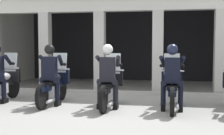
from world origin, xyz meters
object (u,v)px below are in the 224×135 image
police_officer_left (50,69)px  motorcycle_center (110,87)px  motorcycle_right (172,88)px  police_officer_right (172,72)px  police_officer_center (108,71)px  motorcycle_far_left (3,83)px  motorcycle_left (54,85)px

police_officer_left → motorcycle_center: police_officer_left is taller
motorcycle_right → police_officer_right: (-0.00, -0.28, 0.44)m
police_officer_right → police_officer_center: bearing=178.9°
police_officer_center → motorcycle_center: bearing=96.4°
motorcycle_far_left → motorcycle_center: (3.08, -0.23, 0.00)m
motorcycle_far_left → police_officer_center: size_ratio=1.29×
motorcycle_far_left → motorcycle_left: (1.54, -0.09, 0.00)m
motorcycle_left → police_officer_right: 3.14m
motorcycle_left → police_officer_right: police_officer_right is taller
motorcycle_right → motorcycle_center: bearing=178.9°
police_officer_center → police_officer_right: 1.54m
motorcycle_center → police_officer_center: bearing=-83.6°
motorcycle_left → motorcycle_far_left: bearing=179.9°
motorcycle_center → police_officer_left: bearing=-167.9°
police_officer_center → motorcycle_right: size_ratio=0.78×
police_officer_left → motorcycle_center: 1.61m
motorcycle_left → police_officer_left: police_officer_left is taller
motorcycle_right → motorcycle_far_left: bearing=175.8°
motorcycle_far_left → motorcycle_right: (4.63, -0.22, 0.00)m
motorcycle_far_left → police_officer_left: (1.54, -0.38, 0.44)m
police_officer_right → motorcycle_left: bearing=171.0°
motorcycle_far_left → motorcycle_right: size_ratio=1.00×
motorcycle_center → police_officer_center: 0.52m
police_officer_center → police_officer_right: (1.54, 0.01, 0.00)m
motorcycle_far_left → motorcycle_right: same height
motorcycle_center → motorcycle_right: (1.54, 0.01, 0.00)m
motorcycle_left → motorcycle_center: (1.54, -0.14, 0.00)m
police_officer_left → police_officer_right: 3.09m
motorcycle_left → police_officer_left: (-0.00, -0.28, 0.44)m
motorcycle_far_left → motorcycle_right: bearing=3.3°
police_officer_center → motorcycle_far_left: bearing=177.1°
motorcycle_center → motorcycle_left: bearing=-178.4°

